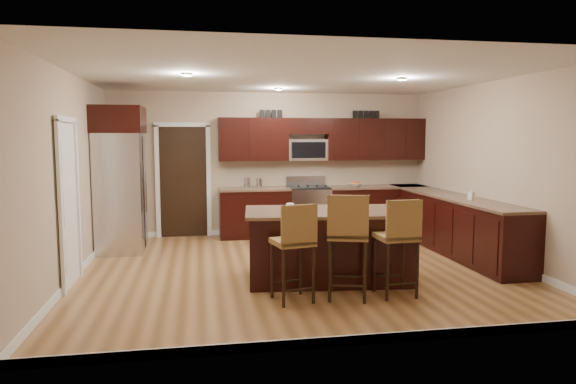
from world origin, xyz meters
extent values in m
plane|color=olive|center=(0.00, 0.00, 0.00)|extent=(6.00, 6.00, 0.00)
plane|color=silver|center=(0.00, 0.00, 2.70)|extent=(6.00, 6.00, 0.00)
plane|color=tan|center=(0.00, 2.75, 1.35)|extent=(6.00, 0.00, 6.00)
plane|color=tan|center=(-3.00, 0.00, 1.35)|extent=(0.00, 5.50, 5.50)
plane|color=tan|center=(3.00, 0.00, 1.35)|extent=(0.00, 5.50, 5.50)
cube|color=black|center=(-0.35, 2.45, 0.44)|extent=(1.30, 0.60, 0.88)
cube|color=black|center=(2.03, 2.45, 0.44)|extent=(1.94, 0.60, 0.88)
cube|color=black|center=(2.70, 0.48, 0.44)|extent=(0.60, 3.35, 0.88)
cube|color=brown|center=(-0.35, 2.45, 0.90)|extent=(1.30, 0.63, 0.04)
cube|color=brown|center=(2.03, 2.45, 0.90)|extent=(1.94, 0.63, 0.04)
cube|color=brown|center=(2.70, 0.48, 0.90)|extent=(0.63, 3.35, 0.04)
cube|color=black|center=(-0.35, 2.58, 1.82)|extent=(1.30, 0.33, 0.80)
cube|color=black|center=(2.03, 2.58, 1.82)|extent=(1.94, 0.33, 0.80)
cube|color=black|center=(0.68, 2.58, 2.07)|extent=(0.76, 0.33, 0.30)
cube|color=silver|center=(0.68, 2.45, 0.45)|extent=(0.76, 0.64, 0.90)
cube|color=black|center=(0.68, 2.45, 0.91)|extent=(0.76, 0.60, 0.03)
cube|color=black|center=(0.68, 2.15, 0.45)|extent=(0.65, 0.01, 0.45)
cube|color=silver|center=(0.68, 2.72, 1.02)|extent=(0.76, 0.05, 0.18)
cube|color=silver|center=(0.68, 2.60, 1.62)|extent=(0.76, 0.31, 0.40)
cube|color=black|center=(-1.65, 2.73, 1.03)|extent=(0.85, 0.03, 2.06)
cube|color=white|center=(-2.98, -0.30, 1.02)|extent=(0.03, 0.80, 2.04)
cube|color=black|center=(0.28, -0.61, 0.44)|extent=(2.13, 1.22, 0.88)
cube|color=brown|center=(0.28, -0.61, 0.90)|extent=(2.24, 1.33, 0.04)
cube|color=black|center=(0.28, -0.61, 0.04)|extent=(2.04, 1.13, 0.09)
cube|color=olive|center=(-0.34, -1.39, 0.68)|extent=(0.50, 0.50, 0.06)
cube|color=olive|center=(-0.29, -1.58, 0.90)|extent=(0.42, 0.13, 0.45)
cylinder|color=black|center=(-0.52, -1.57, 0.33)|extent=(0.04, 0.04, 0.65)
cylinder|color=black|center=(-0.15, -1.57, 0.33)|extent=(0.04, 0.04, 0.65)
cylinder|color=black|center=(-0.52, -1.21, 0.33)|extent=(0.04, 0.04, 0.65)
cylinder|color=black|center=(-0.15, -1.21, 0.33)|extent=(0.04, 0.04, 0.65)
cube|color=olive|center=(0.31, -1.39, 0.74)|extent=(0.57, 0.57, 0.07)
cube|color=olive|center=(0.25, -1.59, 0.98)|extent=(0.45, 0.18, 0.49)
cylinder|color=black|center=(0.12, -1.59, 0.35)|extent=(0.04, 0.04, 0.71)
cylinder|color=black|center=(0.51, -1.59, 0.35)|extent=(0.04, 0.04, 0.71)
cylinder|color=black|center=(0.12, -1.19, 0.35)|extent=(0.04, 0.04, 0.71)
cylinder|color=black|center=(0.51, -1.19, 0.35)|extent=(0.04, 0.04, 0.71)
cube|color=olive|center=(0.90, -1.39, 0.70)|extent=(0.46, 0.46, 0.06)
cube|color=olive|center=(0.91, -1.59, 0.93)|extent=(0.43, 0.07, 0.46)
cylinder|color=black|center=(0.72, -1.58, 0.33)|extent=(0.04, 0.04, 0.67)
cylinder|color=black|center=(1.09, -1.58, 0.33)|extent=(0.04, 0.04, 0.67)
cylinder|color=black|center=(0.72, -1.20, 0.33)|extent=(0.04, 0.04, 0.67)
cylinder|color=black|center=(1.09, -1.20, 0.33)|extent=(0.04, 0.04, 0.67)
cube|color=silver|center=(-2.62, 1.65, 0.96)|extent=(0.72, 0.96, 1.92)
cube|color=black|center=(-2.26, 1.65, 0.96)|extent=(0.01, 0.02, 1.83)
cylinder|color=silver|center=(-2.23, 1.57, 1.06)|extent=(0.02, 0.02, 0.86)
cylinder|color=silver|center=(-2.23, 1.73, 1.06)|extent=(0.02, 0.02, 0.86)
cube|color=black|center=(-2.62, 1.65, 2.14)|extent=(0.78, 1.02, 0.43)
cube|color=brown|center=(0.38, 1.65, 0.01)|extent=(1.11, 0.89, 0.01)
imported|color=silver|center=(1.60, 2.45, 0.95)|extent=(0.34, 0.34, 0.06)
imported|color=#B2B2B2|center=(2.70, 0.12, 1.00)|extent=(0.10, 0.10, 0.17)
cylinder|color=silver|center=(-0.49, 2.45, 1.02)|extent=(0.12, 0.12, 0.20)
cylinder|color=silver|center=(-0.26, 2.45, 1.01)|extent=(0.11, 0.11, 0.18)
cylinder|color=white|center=(-0.22, -0.61, 0.97)|extent=(0.10, 0.10, 0.10)
camera|label=1|loc=(-1.37, -7.00, 1.86)|focal=32.00mm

